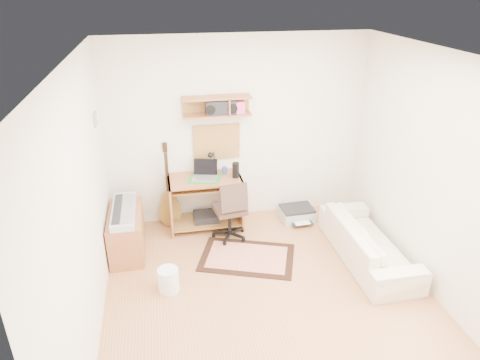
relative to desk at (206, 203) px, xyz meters
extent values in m
cube|color=#BB7D4D|center=(0.51, -1.73, -0.38)|extent=(3.60, 4.00, 0.01)
cube|color=white|center=(0.51, -1.73, 2.23)|extent=(3.60, 4.00, 0.01)
cube|color=white|center=(0.51, 0.28, 0.93)|extent=(3.60, 0.01, 2.60)
cube|color=white|center=(-1.30, -1.73, 0.93)|extent=(0.01, 4.00, 2.60)
cube|color=white|center=(2.31, -1.73, 0.93)|extent=(0.01, 4.00, 2.60)
cube|color=#A25F39|center=(0.21, 0.15, 1.32)|extent=(0.90, 0.25, 0.26)
cube|color=#A68153|center=(0.21, 0.25, 0.79)|extent=(0.64, 0.03, 0.49)
cube|color=#4C8CBF|center=(-1.28, -0.23, 1.34)|extent=(0.02, 0.20, 0.15)
cylinder|color=black|center=(0.42, -0.05, 0.48)|extent=(0.10, 0.10, 0.21)
cylinder|color=#314B93|center=(0.29, 0.10, 0.42)|extent=(0.07, 0.07, 0.10)
cube|color=black|center=(0.26, 0.15, 1.30)|extent=(0.39, 0.18, 0.20)
cube|color=beige|center=(0.41, -0.88, -0.37)|extent=(1.35, 1.12, 0.02)
cube|color=#A25F39|center=(-1.07, -0.43, -0.10)|extent=(0.40, 0.90, 0.55)
cube|color=#B2B5BA|center=(-1.07, -0.43, 0.21)|extent=(0.28, 0.90, 0.08)
cylinder|color=white|center=(-0.59, -1.32, -0.23)|extent=(0.27, 0.27, 0.28)
cube|color=#A5A8AA|center=(1.32, -0.06, -0.29)|extent=(0.49, 0.39, 0.18)
imported|color=beige|center=(1.89, -1.17, -0.04)|extent=(0.49, 1.69, 0.66)
camera|label=1|loc=(-0.54, -5.38, 2.86)|focal=32.67mm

